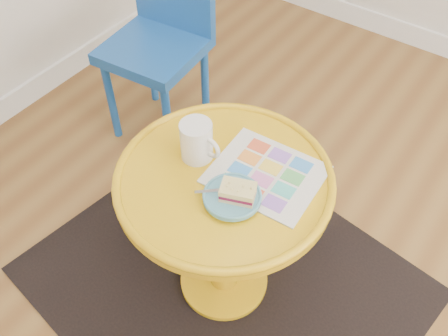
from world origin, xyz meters
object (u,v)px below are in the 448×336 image
Objects in this scene: mug at (197,140)px; plate at (232,197)px; side_table at (224,213)px; chair at (162,30)px; newspaper at (266,174)px.

plate is at bearing -19.87° from mug.
mug is at bearing 156.14° from plate.
side_table is 0.26m from mug.
chair is at bearing 141.85° from side_table.
side_table is 0.21m from newspaper.
chair reaches higher than mug.
mug reaches higher than plate.
newspaper is at bearing 40.31° from side_table.
plate is (0.07, -0.06, 0.19)m from side_table.
side_table is 2.07× the size of newspaper.
plate is at bearing -43.93° from chair.
side_table is at bearing 140.35° from plate.
newspaper is at bearing 19.06° from mug.
side_table is at bearing -7.84° from mug.
side_table is 0.20m from plate.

